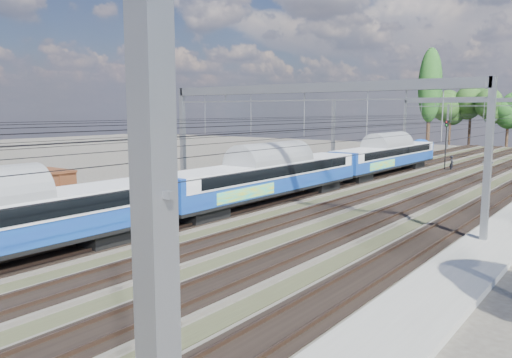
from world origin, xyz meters
The scene contains 7 objects.
track_bed centered at (0.00, 45.00, 0.10)m, with size 21.00×130.00×0.34m.
platform centered at (12.00, 20.00, 0.15)m, with size 3.00×70.00×0.30m, color gray.
catenary centered at (0.33, 52.69, 6.40)m, with size 25.65×130.00×9.00m.
poplar centered at (-14.50, 98.00, 11.89)m, with size 4.40×4.40×19.04m.
emu_train centered at (-4.50, 31.92, 2.75)m, with size 3.19×67.47×4.67m.
worker centered at (0.25, 62.90, 0.96)m, with size 0.70×0.46×1.93m, color black.
signal_near centered at (-0.59, 63.01, 3.84)m, with size 0.40×0.36×6.07m.
Camera 1 is at (17.74, 1.60, 7.22)m, focal length 35.00 mm.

